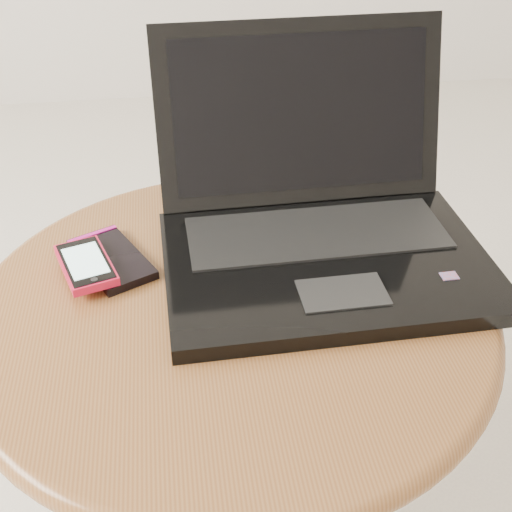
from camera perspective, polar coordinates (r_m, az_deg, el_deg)
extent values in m
cylinder|color=#622D15|center=(0.95, -1.72, -15.10)|extent=(0.10, 0.10, 0.43)
cylinder|color=brown|center=(0.79, -2.00, -4.32)|extent=(0.59, 0.59, 0.03)
torus|color=brown|center=(0.79, -2.00, -4.32)|extent=(0.62, 0.62, 0.03)
cube|color=black|center=(0.82, 6.01, -0.70)|extent=(0.40, 0.28, 0.02)
cube|color=black|center=(0.86, 5.17, 2.00)|extent=(0.33, 0.13, 0.00)
cube|color=black|center=(0.76, 7.37, -3.08)|extent=(0.10, 0.06, 0.00)
cube|color=red|center=(0.81, 16.07, -1.63)|extent=(0.02, 0.02, 0.00)
cube|color=black|center=(0.91, 3.78, 11.98)|extent=(0.38, 0.09, 0.23)
cube|color=black|center=(0.90, 3.85, 11.95)|extent=(0.34, 0.07, 0.19)
cube|color=black|center=(0.85, -12.16, -0.25)|extent=(0.12, 0.14, 0.01)
cube|color=#C7168A|center=(0.90, -13.72, 1.82)|extent=(0.06, 0.04, 0.00)
cube|color=red|center=(0.83, -14.22, -0.74)|extent=(0.08, 0.11, 0.01)
cube|color=black|center=(0.83, -14.28, -0.41)|extent=(0.08, 0.11, 0.00)
cube|color=#CBFAF8|center=(0.83, -14.29, -0.37)|extent=(0.06, 0.08, 0.00)
cylinder|color=black|center=(0.79, -13.55, -1.95)|extent=(0.01, 0.01, 0.00)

